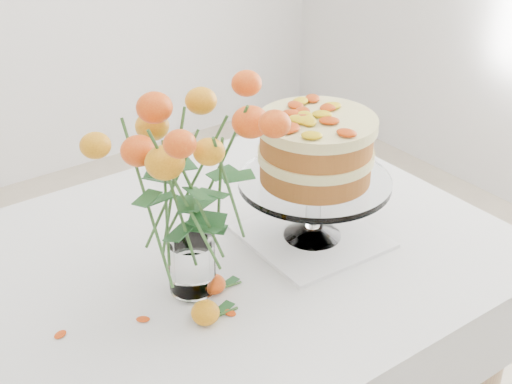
% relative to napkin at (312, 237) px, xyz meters
% --- Properties ---
extents(table, '(1.43, 0.93, 0.76)m').
position_rel_napkin_xyz_m(table, '(-0.31, 0.07, -0.09)').
color(table, tan).
rests_on(table, ground).
extents(napkin, '(0.28, 0.28, 0.01)m').
position_rel_napkin_xyz_m(napkin, '(0.00, 0.00, 0.00)').
color(napkin, white).
rests_on(napkin, table).
extents(cake_stand, '(0.32, 0.32, 0.29)m').
position_rel_napkin_xyz_m(cake_stand, '(0.00, 0.00, 0.20)').
color(cake_stand, white).
rests_on(cake_stand, napkin).
extents(rose_vase, '(0.38, 0.38, 0.46)m').
position_rel_napkin_xyz_m(rose_vase, '(-0.31, -0.01, 0.27)').
color(rose_vase, white).
rests_on(rose_vase, table).
extents(loose_rose_near, '(0.10, 0.05, 0.04)m').
position_rel_napkin_xyz_m(loose_rose_near, '(-0.34, -0.10, 0.02)').
color(loose_rose_near, '#F4A015').
rests_on(loose_rose_near, table).
extents(loose_rose_far, '(0.08, 0.05, 0.04)m').
position_rel_napkin_xyz_m(loose_rose_far, '(-0.28, -0.03, 0.01)').
color(loose_rose_far, red).
rests_on(loose_rose_far, table).
extents(stray_petal_a, '(0.03, 0.02, 0.00)m').
position_rel_napkin_xyz_m(stray_petal_a, '(-0.43, -0.03, -0.00)').
color(stray_petal_a, yellow).
rests_on(stray_petal_a, table).
extents(stray_petal_b, '(0.03, 0.02, 0.00)m').
position_rel_napkin_xyz_m(stray_petal_b, '(-0.33, -0.07, -0.00)').
color(stray_petal_b, yellow).
rests_on(stray_petal_b, table).
extents(stray_petal_c, '(0.03, 0.02, 0.00)m').
position_rel_napkin_xyz_m(stray_petal_c, '(-0.29, -0.11, -0.00)').
color(stray_petal_c, yellow).
rests_on(stray_petal_c, table).
extents(stray_petal_d, '(0.03, 0.02, 0.00)m').
position_rel_napkin_xyz_m(stray_petal_d, '(-0.57, 0.02, -0.00)').
color(stray_petal_d, yellow).
rests_on(stray_petal_d, table).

